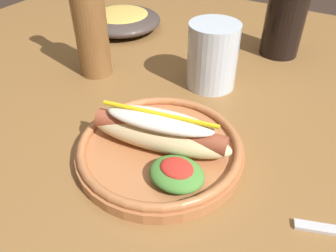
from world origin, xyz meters
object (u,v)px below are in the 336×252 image
soda_cup (284,25)px  water_cup (212,56)px  side_bowl (121,19)px  glass_bottle (91,28)px  hot_dog_plate (158,144)px

soda_cup → water_cup: size_ratio=1.10×
water_cup → side_bowl: 0.32m
soda_cup → side_bowl: size_ratio=0.67×
water_cup → glass_bottle: size_ratio=0.49×
soda_cup → water_cup: soda_cup is taller
hot_dog_plate → water_cup: (-0.02, 0.21, 0.04)m
side_bowl → hot_dog_plate: bearing=-46.7°
hot_dog_plate → soda_cup: soda_cup is taller
hot_dog_plate → soda_cup: bearing=82.9°
soda_cup → water_cup: bearing=-110.1°
water_cup → side_bowl: bearing=157.3°
glass_bottle → side_bowl: bearing=114.0°
hot_dog_plate → soda_cup: (0.05, 0.40, 0.04)m
hot_dog_plate → side_bowl: 0.46m
water_cup → glass_bottle: glass_bottle is taller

